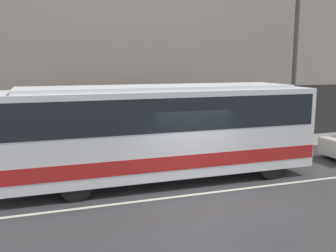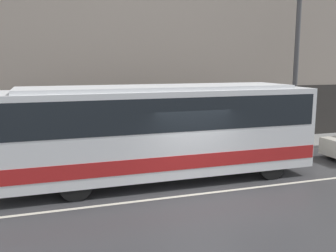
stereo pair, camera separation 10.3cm
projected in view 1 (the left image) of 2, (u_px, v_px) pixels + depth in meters
The scene contains 7 objects.
ground_plane at pixel (200, 194), 11.40m from camera, with size 60.00×60.00×0.00m, color #38383A.
sidewalk at pixel (151, 153), 16.24m from camera, with size 60.00×2.41×0.14m.
building_facade at pixel (142, 1), 16.41m from camera, with size 60.00×0.35×13.73m.
lane_stripe at pixel (200, 194), 11.40m from camera, with size 54.00×0.14×0.01m.
transit_bus at pixel (160, 128), 12.46m from camera, with size 10.55×2.48×3.21m.
utility_pole_near at pixel (295, 65), 17.45m from camera, with size 0.22×0.22×7.46m.
pedestrian_waiting at pixel (36, 141), 14.79m from camera, with size 0.36×0.36×1.65m.
Camera 1 is at (-4.44, -10.00, 3.94)m, focal length 40.00 mm.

